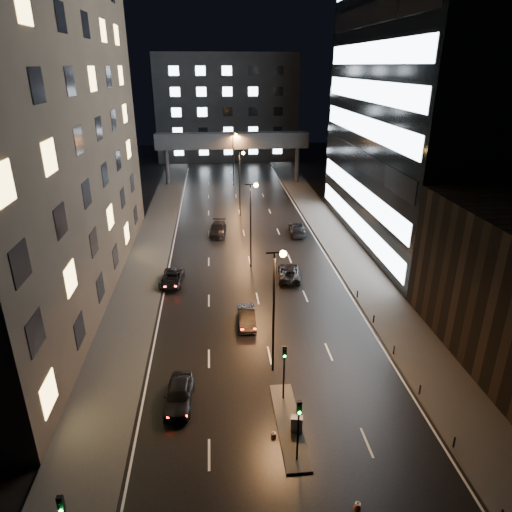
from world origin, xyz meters
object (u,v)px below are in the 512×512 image
object	(u,v)px
car_away_d	(218,229)
car_toward_b	(297,229)
utility_cabinet	(297,424)
car_toward_a	(289,272)
car_away_b	(247,317)
car_away_a	(179,395)
car_away_c	(172,278)

from	to	relation	value
car_away_d	car_toward_b	size ratio (longest dim) A/B	0.98
utility_cabinet	car_away_d	bearing A→B (deg)	109.42
car_toward_b	utility_cabinet	bearing A→B (deg)	85.21
car_toward_b	utility_cabinet	world-z (taller)	car_toward_b
car_toward_a	utility_cabinet	xyz separation A→B (m)	(-3.32, -23.22, -0.01)
car_away_b	car_toward_a	world-z (taller)	car_away_b
car_away_d	car_toward_b	bearing A→B (deg)	-0.41
car_toward_a	car_toward_b	xyz separation A→B (m)	(3.53, 14.18, 0.08)
utility_cabinet	car_away_a	bearing A→B (deg)	168.82
car_away_c	utility_cabinet	size ratio (longest dim) A/B	4.45
car_away_c	car_toward_a	xyz separation A→B (m)	(13.00, 0.27, 0.03)
car_away_b	car_away_a	bearing A→B (deg)	-117.59
car_away_c	utility_cabinet	world-z (taller)	car_away_c
car_away_a	car_away_c	xyz separation A→B (m)	(-1.91, 19.46, -0.12)
car_away_d	car_toward_a	bearing A→B (deg)	-58.60
car_away_c	car_toward_b	size ratio (longest dim) A/B	0.89
car_toward_a	car_away_a	bearing A→B (deg)	67.67
car_away_a	car_toward_a	xyz separation A→B (m)	(11.09, 19.73, -0.08)
car_toward_a	car_away_c	bearing A→B (deg)	8.19
car_away_a	car_away_d	bearing A→B (deg)	88.00
car_away_d	car_toward_a	xyz separation A→B (m)	(7.64, -15.18, -0.07)
car_away_c	car_away_d	size ratio (longest dim) A/B	0.91
car_away_a	car_toward_b	distance (m)	36.93
car_away_d	utility_cabinet	size ratio (longest dim) A/B	4.90
car_toward_a	car_away_d	bearing A→B (deg)	-56.29
car_away_a	car_toward_b	size ratio (longest dim) A/B	0.85
car_toward_a	utility_cabinet	world-z (taller)	car_toward_a
utility_cabinet	car_toward_b	bearing A→B (deg)	92.63
car_away_a	car_toward_a	bearing A→B (deg)	64.32
car_away_b	utility_cabinet	world-z (taller)	car_away_b
car_away_b	car_away_d	bearing A→B (deg)	95.80
car_away_a	car_away_d	xyz separation A→B (m)	(3.45, 34.91, -0.01)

